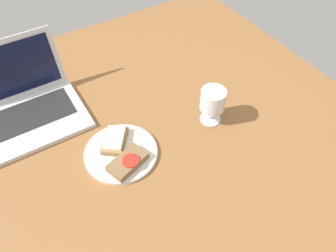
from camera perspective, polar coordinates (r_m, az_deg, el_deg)
wooden_table at (r=103.64cm, az=-2.41°, el=-2.73°), size 140.00×140.00×3.00cm
plate at (r=99.01cm, az=-8.07°, el=-4.87°), size 21.97×21.97×1.12cm
sandwich_with_tomato at (r=94.95cm, az=-7.02°, el=-6.24°), size 12.98×9.76×2.72cm
sandwich_with_cheese at (r=100.36cm, az=-9.24°, el=-2.40°), size 11.51×12.22×2.62cm
wine_glass at (r=102.62cm, az=7.78°, el=4.29°), size 7.88×7.88×12.47cm
laptop at (r=116.09cm, az=-23.53°, el=3.41°), size 33.17×29.86×21.60cm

